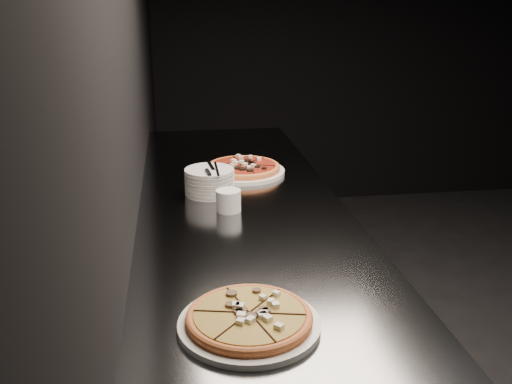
{
  "coord_description": "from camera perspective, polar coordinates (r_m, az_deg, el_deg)",
  "views": [
    {
      "loc": [
        -2.36,
        -1.94,
        1.65
      ],
      "look_at": [
        -2.08,
        -0.03,
        0.97
      ],
      "focal_mm": 40.0,
      "sensor_mm": 36.0,
      "label": 1
    }
  ],
  "objects": [
    {
      "name": "cutlery",
      "position": [
        2.16,
        -4.48,
        2.27
      ],
      "size": [
        0.07,
        0.2,
        0.01
      ],
      "rotation": [
        0.0,
        0.0,
        0.1
      ],
      "color": "#B5B7BC",
      "rests_on": "plate_stack"
    },
    {
      "name": "ramekin",
      "position": [
        2.01,
        -2.77,
        -0.8
      ],
      "size": [
        0.09,
        0.09,
        0.08
      ],
      "color": "silver",
      "rests_on": "counter"
    },
    {
      "name": "pizza_mushroom",
      "position": [
        1.34,
        -0.68,
        -12.62
      ],
      "size": [
        0.35,
        0.35,
        0.04
      ],
      "rotation": [
        0.0,
        0.0,
        -0.22
      ],
      "color": "silver",
      "rests_on": "counter"
    },
    {
      "name": "wall_back",
      "position": [
        5.04,
        20.37,
        15.24
      ],
      "size": [
        5.0,
        0.02,
        2.8
      ],
      "primitive_type": "cube",
      "color": "black",
      "rests_on": "floor"
    },
    {
      "name": "pizza_tomato",
      "position": [
        2.43,
        -1.28,
        2.36
      ],
      "size": [
        0.39,
        0.39,
        0.04
      ],
      "rotation": [
        0.0,
        0.0,
        -0.31
      ],
      "color": "silver",
      "rests_on": "counter"
    },
    {
      "name": "plate_stack",
      "position": [
        2.18,
        -4.67,
        1.07
      ],
      "size": [
        0.19,
        0.19,
        0.1
      ],
      "color": "silver",
      "rests_on": "counter"
    },
    {
      "name": "wall_left",
      "position": [
        1.96,
        -12.6,
        11.54
      ],
      "size": [
        0.02,
        5.0,
        2.8
      ],
      "primitive_type": "cube",
      "color": "black",
      "rests_on": "floor"
    },
    {
      "name": "counter",
      "position": [
        2.29,
        -1.37,
        -12.03
      ],
      "size": [
        0.74,
        2.44,
        0.92
      ],
      "color": "slate",
      "rests_on": "floor"
    }
  ]
}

